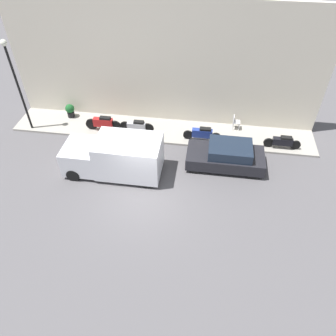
{
  "coord_description": "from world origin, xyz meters",
  "views": [
    {
      "loc": [
        -10.08,
        -2.55,
        11.12
      ],
      "look_at": [
        1.38,
        -0.9,
        0.6
      ],
      "focal_mm": 35.0,
      "sensor_mm": 36.0,
      "label": 1
    }
  ],
  "objects_px": {
    "motorcycle_red": "(103,123)",
    "motorcycle_blue": "(202,134)",
    "scooter_silver": "(137,126)",
    "streetlamp": "(14,75)",
    "delivery_van": "(115,156)",
    "cafe_chair": "(235,121)",
    "motorcycle_black": "(283,142)",
    "potted_plant": "(70,110)",
    "parked_car": "(226,156)"
  },
  "relations": [
    {
      "from": "delivery_van",
      "to": "cafe_chair",
      "type": "height_order",
      "value": "delivery_van"
    },
    {
      "from": "motorcycle_red",
      "to": "motorcycle_blue",
      "type": "distance_m",
      "value": 5.58
    },
    {
      "from": "motorcycle_black",
      "to": "streetlamp",
      "type": "height_order",
      "value": "streetlamp"
    },
    {
      "from": "streetlamp",
      "to": "motorcycle_red",
      "type": "bearing_deg",
      "value": -85.1
    },
    {
      "from": "parked_car",
      "to": "cafe_chair",
      "type": "height_order",
      "value": "parked_car"
    },
    {
      "from": "motorcycle_black",
      "to": "streetlamp",
      "type": "bearing_deg",
      "value": 90.62
    },
    {
      "from": "delivery_van",
      "to": "potted_plant",
      "type": "bearing_deg",
      "value": 42.72
    },
    {
      "from": "delivery_van",
      "to": "cafe_chair",
      "type": "relative_size",
      "value": 5.7
    },
    {
      "from": "parked_car",
      "to": "potted_plant",
      "type": "distance_m",
      "value": 9.74
    },
    {
      "from": "parked_car",
      "to": "motorcycle_black",
      "type": "height_order",
      "value": "parked_car"
    },
    {
      "from": "parked_car",
      "to": "potted_plant",
      "type": "xyz_separation_m",
      "value": [
        3.0,
        9.26,
        -0.06
      ]
    },
    {
      "from": "motorcycle_black",
      "to": "potted_plant",
      "type": "height_order",
      "value": "potted_plant"
    },
    {
      "from": "parked_car",
      "to": "potted_plant",
      "type": "bearing_deg",
      "value": 72.07
    },
    {
      "from": "scooter_silver",
      "to": "cafe_chair",
      "type": "distance_m",
      "value": 5.59
    },
    {
      "from": "motorcycle_red",
      "to": "motorcycle_black",
      "type": "height_order",
      "value": "motorcycle_red"
    },
    {
      "from": "motorcycle_black",
      "to": "scooter_silver",
      "type": "xyz_separation_m",
      "value": [
        0.26,
        7.94,
        0.03
      ]
    },
    {
      "from": "motorcycle_red",
      "to": "streetlamp",
      "type": "height_order",
      "value": "streetlamp"
    },
    {
      "from": "delivery_van",
      "to": "motorcycle_black",
      "type": "bearing_deg",
      "value": -70.36
    },
    {
      "from": "motorcycle_blue",
      "to": "streetlamp",
      "type": "relative_size",
      "value": 0.4
    },
    {
      "from": "streetlamp",
      "to": "motorcycle_blue",
      "type": "bearing_deg",
      "value": -88.59
    },
    {
      "from": "cafe_chair",
      "to": "parked_car",
      "type": "bearing_deg",
      "value": 171.41
    },
    {
      "from": "motorcycle_blue",
      "to": "cafe_chair",
      "type": "xyz_separation_m",
      "value": [
        1.36,
        -1.78,
        0.06
      ]
    },
    {
      "from": "motorcycle_red",
      "to": "motorcycle_blue",
      "type": "xyz_separation_m",
      "value": [
        -0.12,
        -5.58,
        -0.06
      ]
    },
    {
      "from": "parked_car",
      "to": "streetlamp",
      "type": "height_order",
      "value": "streetlamp"
    },
    {
      "from": "motorcycle_red",
      "to": "scooter_silver",
      "type": "bearing_deg",
      "value": -88.52
    },
    {
      "from": "streetlamp",
      "to": "parked_car",
      "type": "bearing_deg",
      "value": -98.0
    },
    {
      "from": "scooter_silver",
      "to": "motorcycle_blue",
      "type": "bearing_deg",
      "value": -92.62
    },
    {
      "from": "potted_plant",
      "to": "cafe_chair",
      "type": "relative_size",
      "value": 1.0
    },
    {
      "from": "motorcycle_blue",
      "to": "scooter_silver",
      "type": "bearing_deg",
      "value": 87.38
    },
    {
      "from": "motorcycle_black",
      "to": "delivery_van",
      "type": "bearing_deg",
      "value": 109.64
    },
    {
      "from": "delivery_van",
      "to": "streetlamp",
      "type": "height_order",
      "value": "streetlamp"
    },
    {
      "from": "motorcycle_red",
      "to": "scooter_silver",
      "type": "distance_m",
      "value": 1.9
    },
    {
      "from": "delivery_van",
      "to": "potted_plant",
      "type": "height_order",
      "value": "delivery_van"
    },
    {
      "from": "streetlamp",
      "to": "potted_plant",
      "type": "height_order",
      "value": "streetlamp"
    },
    {
      "from": "motorcycle_red",
      "to": "scooter_silver",
      "type": "xyz_separation_m",
      "value": [
        0.05,
        -1.9,
        -0.06
      ]
    },
    {
      "from": "delivery_van",
      "to": "motorcycle_red",
      "type": "height_order",
      "value": "delivery_van"
    },
    {
      "from": "motorcycle_red",
      "to": "motorcycle_black",
      "type": "xyz_separation_m",
      "value": [
        -0.21,
        -9.84,
        -0.09
      ]
    },
    {
      "from": "motorcycle_red",
      "to": "streetlamp",
      "type": "bearing_deg",
      "value": 94.9
    },
    {
      "from": "delivery_van",
      "to": "scooter_silver",
      "type": "relative_size",
      "value": 2.41
    },
    {
      "from": "motorcycle_blue",
      "to": "potted_plant",
      "type": "height_order",
      "value": "potted_plant"
    },
    {
      "from": "cafe_chair",
      "to": "motorcycle_red",
      "type": "bearing_deg",
      "value": 99.56
    },
    {
      "from": "motorcycle_blue",
      "to": "cafe_chair",
      "type": "distance_m",
      "value": 2.24
    },
    {
      "from": "scooter_silver",
      "to": "motorcycle_blue",
      "type": "relative_size",
      "value": 0.95
    },
    {
      "from": "motorcycle_red",
      "to": "scooter_silver",
      "type": "height_order",
      "value": "motorcycle_red"
    },
    {
      "from": "parked_car",
      "to": "streetlamp",
      "type": "bearing_deg",
      "value": 82.0
    },
    {
      "from": "motorcycle_red",
      "to": "motorcycle_blue",
      "type": "bearing_deg",
      "value": -91.23
    },
    {
      "from": "delivery_van",
      "to": "motorcycle_red",
      "type": "distance_m",
      "value": 3.55
    },
    {
      "from": "scooter_silver",
      "to": "streetlamp",
      "type": "height_order",
      "value": "streetlamp"
    },
    {
      "from": "delivery_van",
      "to": "streetlamp",
      "type": "bearing_deg",
      "value": 64.02
    },
    {
      "from": "scooter_silver",
      "to": "motorcycle_black",
      "type": "bearing_deg",
      "value": -91.86
    }
  ]
}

